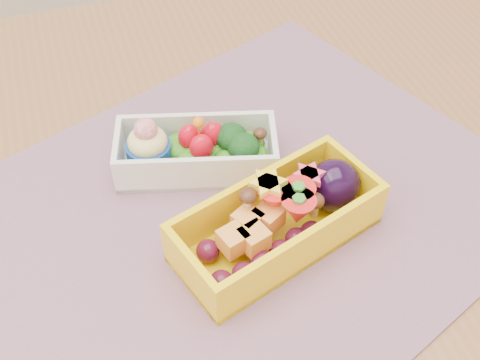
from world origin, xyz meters
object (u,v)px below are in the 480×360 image
object	(u,v)px
bento_yellow	(281,219)
placemat	(234,212)
table	(248,246)
bento_white	(196,151)

from	to	relation	value
bento_yellow	placemat	bearing A→B (deg)	106.25
table	placemat	bearing A→B (deg)	-130.85
placemat	bento_white	bearing A→B (deg)	104.83
table	bento_yellow	distance (m)	0.15
table	placemat	size ratio (longest dim) A/B	2.20
table	bento_white	bearing A→B (deg)	136.05
bento_white	placemat	bearing A→B (deg)	-59.93
table	placemat	distance (m)	0.11
table	bento_white	size ratio (longest dim) A/B	6.88
table	bento_yellow	world-z (taller)	bento_yellow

